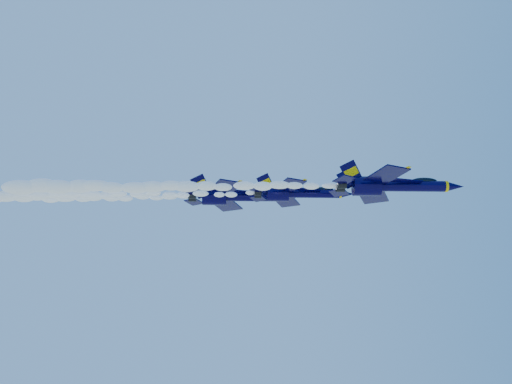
{
  "coord_description": "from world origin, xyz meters",
  "views": [
    {
      "loc": [
        -2.35,
        -86.84,
        120.53
      ],
      "look_at": [
        -0.46,
        -1.35,
        153.41
      ],
      "focal_mm": 40.0,
      "sensor_mm": 36.0,
      "label": 1
    }
  ],
  "objects": [
    {
      "name": "smoke_trail_jet_third",
      "position": [
        -35.53,
        7.49,
        155.55
      ],
      "size": [
        46.84,
        2.34,
        2.11
      ],
      "primitive_type": "ellipsoid",
      "color": "white"
    },
    {
      "name": "smoke_trail_jet_lead",
      "position": [
        -12.34,
        -10.77,
        150.51
      ],
      "size": [
        46.84,
        2.21,
        1.99
      ],
      "primitive_type": "ellipsoid",
      "color": "white"
    },
    {
      "name": "smoke_trail_jet_second",
      "position": [
        -24.02,
        -0.78,
        153.06
      ],
      "size": [
        46.84,
        1.94,
        1.75
      ],
      "primitive_type": "ellipsoid",
      "color": "white"
    },
    {
      "name": "jet_second",
      "position": [
        6.34,
        -0.78,
        153.48
      ],
      "size": [
        16.24,
        13.32,
        6.03
      ],
      "color": "black"
    },
    {
      "name": "jet_lead",
      "position": [
        19.0,
        -10.77,
        150.95
      ],
      "size": [
        18.53,
        15.2,
        6.89
      ],
      "color": "black"
    },
    {
      "name": "jet_third",
      "position": [
        -3.72,
        7.49,
        156.01
      ],
      "size": [
        19.63,
        16.1,
        7.3
      ],
      "color": "black"
    }
  ]
}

